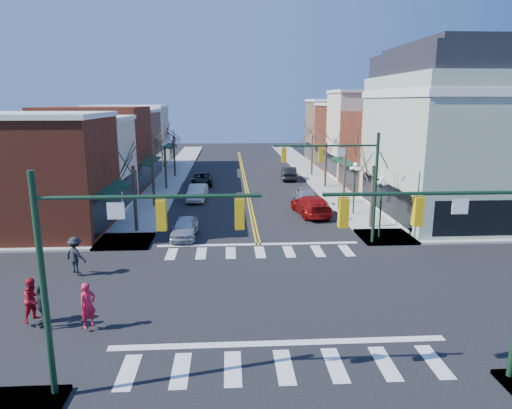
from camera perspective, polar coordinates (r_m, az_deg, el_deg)
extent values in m
plane|color=black|center=(22.43, 1.60, -11.10)|extent=(160.00, 160.00, 0.00)
cube|color=#9E9B93|center=(41.98, -12.83, 0.11)|extent=(3.50, 70.00, 0.15)
cube|color=#9E9B93|center=(42.75, 10.99, 0.42)|extent=(3.50, 70.00, 0.15)
cube|color=maroon|center=(35.31, -26.20, 3.22)|extent=(10.00, 8.50, 8.00)
cube|color=beige|center=(42.52, -22.22, 4.67)|extent=(10.00, 7.00, 7.50)
cube|color=maroon|center=(50.06, -19.39, 6.57)|extent=(10.00, 9.00, 8.50)
cube|color=#8D6D4E|center=(58.03, -17.18, 7.14)|extent=(10.00, 7.50, 7.80)
cube|color=beige|center=(65.55, -15.62, 8.01)|extent=(10.00, 8.00, 8.20)
cube|color=maroon|center=(49.58, 17.16, 6.38)|extent=(10.00, 8.50, 8.00)
cube|color=beige|center=(56.79, 14.50, 8.31)|extent=(10.00, 7.00, 10.00)
cube|color=maroon|center=(64.00, 12.42, 8.21)|extent=(10.00, 8.00, 8.50)
cube|color=#8D6D4E|center=(71.70, 10.69, 8.95)|extent=(10.00, 8.00, 9.00)
cube|color=#A6B69D|center=(39.61, 24.33, 6.50)|extent=(12.00, 14.00, 11.00)
cube|color=white|center=(39.44, 24.89, 12.42)|extent=(12.25, 14.25, 0.50)
cube|color=black|center=(39.54, 25.21, 15.74)|extent=(11.40, 13.40, 1.80)
cube|color=black|center=(39.63, 25.37, 17.32)|extent=(9.80, 11.80, 0.60)
cylinder|color=#14331E|center=(15.18, -25.00, -9.67)|extent=(0.20, 0.20, 7.20)
cylinder|color=#14331E|center=(13.49, -13.20, 0.94)|extent=(6.50, 0.12, 0.12)
cube|color=gold|center=(13.56, -11.73, -1.31)|extent=(0.28, 0.28, 0.90)
cube|color=gold|center=(13.42, -2.07, -1.19)|extent=(0.28, 0.28, 0.90)
cylinder|color=#14331E|center=(14.58, 20.91, 1.31)|extent=(6.50, 0.12, 0.12)
cube|color=gold|center=(14.57, 19.58, -0.82)|extent=(0.28, 0.28, 0.90)
cube|color=gold|center=(13.84, 10.87, -0.99)|extent=(0.28, 0.28, 0.90)
cylinder|color=#14331E|center=(29.82, 14.69, 1.79)|extent=(0.20, 0.20, 7.20)
cylinder|color=#14331E|center=(28.58, 8.75, 7.28)|extent=(6.50, 0.12, 0.12)
cube|color=gold|center=(28.57, 8.07, 6.19)|extent=(0.28, 0.28, 0.90)
cube|color=gold|center=(28.21, 3.51, 6.20)|extent=(0.28, 0.28, 0.90)
cylinder|color=#14331E|center=(31.42, 15.30, -0.68)|extent=(0.12, 0.12, 4.00)
sphere|color=white|center=(31.01, 15.53, 3.19)|extent=(0.36, 0.36, 0.36)
cylinder|color=#14331E|center=(37.49, 12.17, 1.64)|extent=(0.12, 0.12, 4.00)
sphere|color=white|center=(37.14, 12.32, 4.89)|extent=(0.36, 0.36, 0.36)
cylinder|color=#382B21|center=(32.79, -14.90, 0.58)|extent=(0.24, 0.24, 4.76)
cylinder|color=#382B21|center=(40.49, -12.73, 3.18)|extent=(0.24, 0.24, 5.04)
cylinder|color=#382B21|center=(48.35, -11.24, 4.49)|extent=(0.24, 0.24, 4.55)
cylinder|color=#382B21|center=(56.20, -10.18, 5.85)|extent=(0.24, 0.24, 4.90)
cylinder|color=#382B21|center=(33.73, 14.31, 0.83)|extent=(0.24, 0.24, 4.62)
cylinder|color=#382B21|center=(41.24, 11.00, 3.53)|extent=(0.24, 0.24, 5.18)
cylinder|color=#382B21|center=(48.97, 8.69, 4.85)|extent=(0.24, 0.24, 4.83)
cylinder|color=#382B21|center=(56.74, 7.02, 6.06)|extent=(0.24, 0.24, 4.97)
imported|color=#BCBBC1|center=(31.32, -8.89, -2.88)|extent=(1.78, 4.14, 1.39)
imported|color=silver|center=(42.79, -7.34, 1.46)|extent=(1.88, 4.54, 1.46)
imported|color=black|center=(50.60, -6.76, 3.16)|extent=(2.35, 4.84, 1.33)
imported|color=maroon|center=(37.31, 6.90, -0.09)|extent=(2.97, 5.83, 1.62)
imported|color=#A3A3A7|center=(41.77, 6.13, 1.26)|extent=(1.87, 4.51, 1.53)
imported|color=black|center=(53.83, 4.11, 3.91)|extent=(1.89, 4.73, 1.53)
imported|color=red|center=(19.92, -20.27, -11.74)|extent=(0.79, 0.81, 1.87)
imported|color=#AD121C|center=(21.33, -26.09, -10.61)|extent=(1.07, 1.14, 1.87)
imported|color=#23212A|center=(20.75, -25.23, -11.38)|extent=(0.93, 1.08, 1.74)
imported|color=black|center=(26.03, -21.64, -5.90)|extent=(1.48, 1.27, 1.98)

